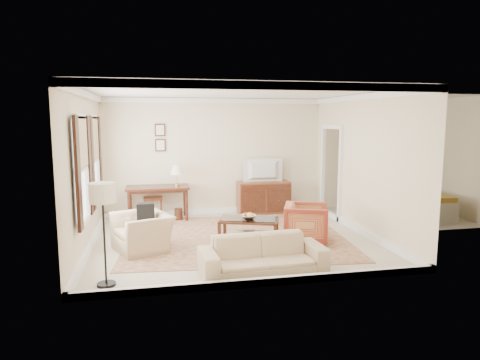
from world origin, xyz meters
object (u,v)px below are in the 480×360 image
object	(u,v)px
writing_desk	(158,191)
coffee_table	(249,223)
sideboard	(263,197)
club_armchair	(142,226)
striped_armchair	(306,221)
sofa	(263,249)
tv	(264,163)

from	to	relation	value
writing_desk	coffee_table	world-z (taller)	writing_desk
writing_desk	sideboard	xyz separation A→B (m)	(2.65, 0.18, -0.29)
sideboard	club_armchair	xyz separation A→B (m)	(-2.96, -2.58, 0.05)
striped_armchair	sofa	world-z (taller)	striped_armchair
striped_armchair	sofa	xyz separation A→B (m)	(-1.25, -1.45, -0.04)
club_armchair	sofa	bearing A→B (deg)	27.85
coffee_table	tv	bearing A→B (deg)	68.95
tv	club_armchair	xyz separation A→B (m)	(-2.96, -2.56, -0.84)
sideboard	tv	world-z (taller)	tv
striped_armchair	club_armchair	distance (m)	3.12
writing_desk	club_armchair	bearing A→B (deg)	-97.44
writing_desk	sideboard	size ratio (longest dim) A/B	1.11
tv	coffee_table	size ratio (longest dim) A/B	0.75
tv	club_armchair	distance (m)	4.00
writing_desk	coffee_table	xyz separation A→B (m)	(1.71, -2.26, -0.33)
writing_desk	coffee_table	distance (m)	2.86
striped_armchair	club_armchair	world-z (taller)	club_armchair
tv	club_armchair	bearing A→B (deg)	40.83
coffee_table	club_armchair	distance (m)	2.03
writing_desk	club_armchair	size ratio (longest dim) A/B	1.42
sideboard	tv	distance (m)	0.89
writing_desk	sofa	size ratio (longest dim) A/B	0.75
sideboard	coffee_table	world-z (taller)	sideboard
sideboard	sofa	xyz separation A→B (m)	(-1.10, -4.14, -0.02)
striped_armchair	club_armchair	bearing A→B (deg)	108.91
tv	striped_armchair	world-z (taller)	tv
tv	sofa	bearing A→B (deg)	75.10
writing_desk	tv	world-z (taller)	tv
club_armchair	striped_armchair	bearing A→B (deg)	65.84
tv	sofa	distance (m)	4.36
sofa	sideboard	bearing A→B (deg)	71.95
club_armchair	tv	bearing A→B (deg)	108.77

